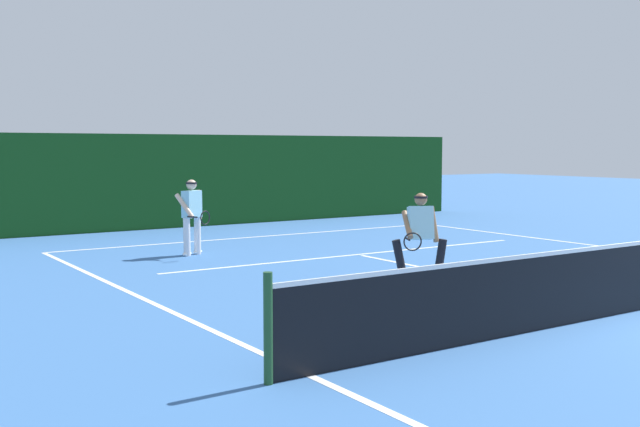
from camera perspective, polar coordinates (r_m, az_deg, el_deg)
name	(u,v)px	position (r m, az deg, el deg)	size (l,w,h in m)	color
ground_plane	(639,310)	(11.45, 22.91, -6.74)	(80.00, 80.00, 0.00)	#3664A0
court_line_baseline_far	(265,236)	(19.25, -4.20, -1.72)	(10.88, 0.10, 0.01)	white
court_line_sideline_left	(310,376)	(7.64, -0.76, -12.13)	(0.10, 21.03, 0.01)	white
court_line_service	(357,254)	(15.95, 2.83, -3.11)	(8.87, 0.10, 0.01)	white
court_line_centre	(472,277)	(13.44, 11.42, -4.73)	(0.10, 6.40, 0.01)	white
tennis_net	(640,275)	(11.36, 22.99, -4.28)	(11.92, 0.09, 1.08)	#1E4723
player_near	(420,235)	(12.37, 7.57, -1.65)	(1.08, 0.83, 1.53)	black
player_far	(192,214)	(16.00, -9.63, -0.02)	(0.65, 0.91, 1.59)	silver
tennis_ball	(284,305)	(10.75, -2.75, -6.92)	(0.07, 0.07, 0.07)	#D1E033
back_fence_windscreen	(209,180)	(22.00, -8.36, 2.50)	(17.96, 0.12, 2.62)	#144317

